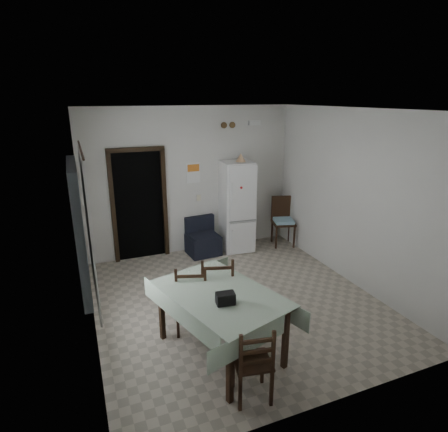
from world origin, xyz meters
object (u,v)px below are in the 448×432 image
Objects in this scene: corner_chair at (283,222)px; dining_table at (220,323)px; dining_chair_near_head at (252,361)px; navy_seat at (203,237)px; dining_chair_far_left at (192,297)px; fridge at (236,207)px; dining_chair_far_right at (217,290)px.

corner_chair is 3.79m from dining_table.
dining_chair_near_head is at bearing -103.56° from dining_table.
navy_seat is at bearing -90.54° from dining_chair_near_head.
navy_seat is at bearing -93.57° from dining_chair_far_left.
dining_chair_far_left is at bearing -125.28° from corner_chair.
fridge is 3.39m from dining_table.
fridge is 2.97m from dining_chair_far_left.
corner_chair is (1.74, -0.18, 0.15)m from navy_seat.
navy_seat is 0.70× the size of dining_chair_far_right.
dining_table is at bearing -109.51° from navy_seat.
dining_chair_far_right is (-1.35, -2.40, -0.39)m from fridge.
fridge is at bearing -174.47° from corner_chair.
corner_chair is at bearing 30.89° from dining_table.
dining_chair_far_right is at bearing 55.99° from dining_table.
dining_table is at bearing -116.62° from corner_chair.
dining_chair_far_right is (-0.62, -2.40, 0.16)m from navy_seat.
dining_table is 1.78× the size of dining_chair_near_head.
fridge is 1.11m from corner_chair.
navy_seat is at bearing -87.80° from dining_chair_far_right.
fridge is at bearing -100.64° from dining_chair_near_head.
dining_chair_far_left is at bearing 89.72° from dining_table.
dining_chair_near_head is (-1.49, -3.78, -0.47)m from fridge.
dining_table is at bearing 89.59° from dining_chair_far_right.
dining_table is at bearing -75.92° from dining_chair_near_head.
dining_chair_far_left reaches higher than navy_seat.
navy_seat is at bearing -170.27° from corner_chair.
dining_chair_far_right reaches higher than dining_chair_near_head.
dining_chair_far_left is 1.41m from dining_chair_near_head.
corner_chair reaches higher than navy_seat.
dining_chair_far_right is (0.36, -0.01, 0.03)m from dining_chair_far_left.
dining_chair_far_right reaches higher than dining_chair_far_left.
fridge is at bearing 45.99° from dining_table.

